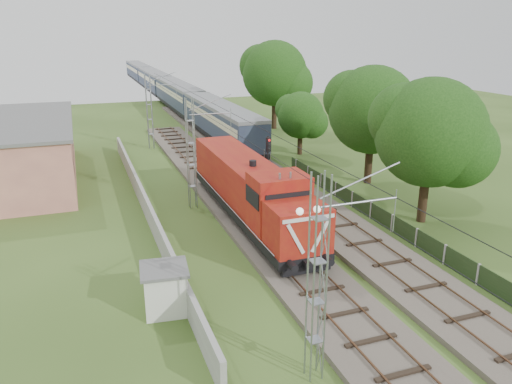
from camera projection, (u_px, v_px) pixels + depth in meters
name	position (u px, v px, depth m)	size (l,w,h in m)	color
ground	(298.00, 271.00, 27.00)	(140.00, 140.00, 0.00)	#34491B
track_main	(254.00, 223.00, 33.19)	(4.20, 70.00, 0.45)	#6B6054
track_side	(258.00, 168.00, 46.42)	(4.20, 80.00, 0.45)	#6B6054
catenary	(192.00, 153.00, 35.50)	(3.31, 70.00, 8.00)	gray
boundary_wall	(145.00, 203.00, 35.39)	(0.25, 40.00, 1.50)	#9E9E99
station_building	(23.00, 149.00, 42.78)	(8.40, 20.40, 5.22)	tan
fence	(392.00, 223.00, 32.07)	(0.12, 32.00, 1.20)	black
locomotive	(250.00, 189.00, 33.22)	(3.18, 18.16, 4.61)	black
coach_rake	(164.00, 86.00, 89.37)	(3.23, 96.49, 3.74)	black
signal_post	(268.00, 157.00, 37.23)	(0.52, 0.42, 4.93)	black
relay_hut	(165.00, 289.00, 22.92)	(2.37, 2.37, 2.22)	silver
tree_a	(432.00, 134.00, 32.17)	(7.47, 7.11, 9.68)	#392317
tree_b	(373.00, 111.00, 40.63)	(7.57, 7.21, 9.81)	#392317
tree_c	(301.00, 116.00, 50.84)	(5.00, 4.76, 6.48)	#392317
tree_d	(275.00, 74.00, 63.30)	(8.63, 8.22, 11.19)	#392317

